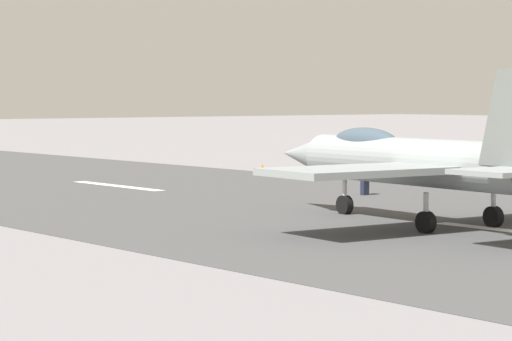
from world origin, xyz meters
The scene contains 5 objects.
ground_plane centered at (0.00, 0.00, 0.00)m, with size 400.00×400.00×0.00m, color gray.
runway_strip centered at (-0.02, 0.00, 0.01)m, with size 240.00×26.00×0.02m.
fighter_jet centered at (2.96, 0.97, 2.35)m, with size 16.70×14.23×5.54m.
crew_person centered at (13.64, -6.21, 0.81)m, with size 0.61×0.47×1.62m.
marker_cone_far centered at (29.48, -12.76, 0.28)m, with size 0.44×0.44×0.55m, color orange.
Camera 1 is at (-25.07, 31.23, 4.61)m, focal length 80.07 mm.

